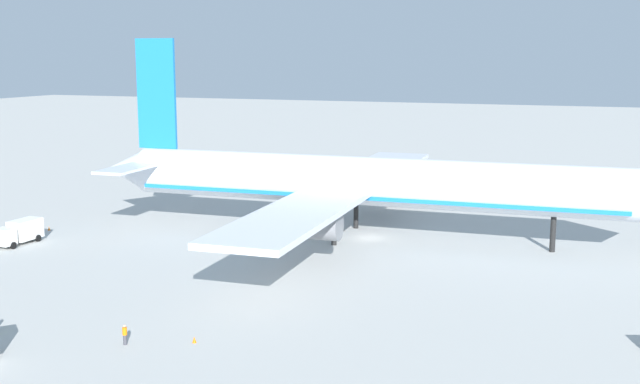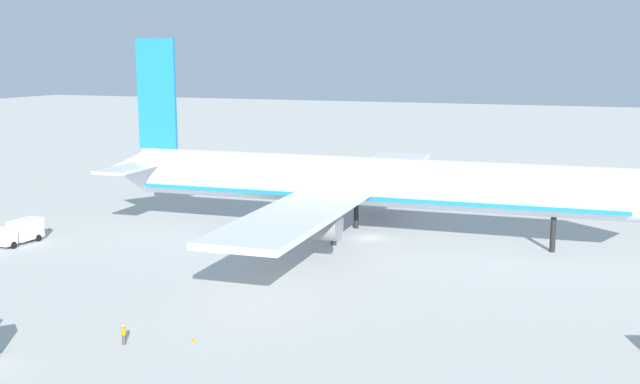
# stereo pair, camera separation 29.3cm
# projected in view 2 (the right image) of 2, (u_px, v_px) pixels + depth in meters

# --- Properties ---
(ground_plane) EXTENTS (600.00, 600.00, 0.00)m
(ground_plane) POSITION_uv_depth(u_px,v_px,m) (369.00, 238.00, 104.20)
(ground_plane) COLOR #B2B2AD
(airliner) EXTENTS (79.17, 72.67, 26.56)m
(airliner) POSITION_uv_depth(u_px,v_px,m) (360.00, 182.00, 103.29)
(airliner) COLOR silver
(airliner) RESTS_ON ground
(service_truck_1) EXTENTS (2.89, 6.88, 3.03)m
(service_truck_1) POSITION_uv_depth(u_px,v_px,m) (20.00, 231.00, 100.74)
(service_truck_1) COLOR white
(service_truck_1) RESTS_ON ground
(baggage_cart_0) EXTENTS (2.32, 3.23, 1.36)m
(baggage_cart_0) POSITION_uv_depth(u_px,v_px,m) (289.00, 182.00, 145.38)
(baggage_cart_0) COLOR #595B60
(baggage_cart_0) RESTS_ON ground
(baggage_cart_2) EXTENTS (3.57, 2.33, 0.40)m
(baggage_cart_2) POSITION_uv_depth(u_px,v_px,m) (422.00, 176.00, 156.37)
(baggage_cart_2) COLOR gray
(baggage_cart_2) RESTS_ON ground
(ground_worker_0) EXTENTS (0.53, 0.53, 1.76)m
(ground_worker_0) POSITION_uv_depth(u_px,v_px,m) (124.00, 334.00, 65.63)
(ground_worker_0) COLOR #3F3F47
(ground_worker_0) RESTS_ON ground
(traffic_cone_1) EXTENTS (0.36, 0.36, 0.55)m
(traffic_cone_1) POSITION_uv_depth(u_px,v_px,m) (49.00, 228.00, 108.81)
(traffic_cone_1) COLOR orange
(traffic_cone_1) RESTS_ON ground
(traffic_cone_3) EXTENTS (0.36, 0.36, 0.55)m
(traffic_cone_3) POSITION_uv_depth(u_px,v_px,m) (193.00, 339.00, 66.15)
(traffic_cone_3) COLOR orange
(traffic_cone_3) RESTS_ON ground
(traffic_cone_4) EXTENTS (0.36, 0.36, 0.55)m
(traffic_cone_4) POSITION_uv_depth(u_px,v_px,m) (336.00, 181.00, 149.96)
(traffic_cone_4) COLOR orange
(traffic_cone_4) RESTS_ON ground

